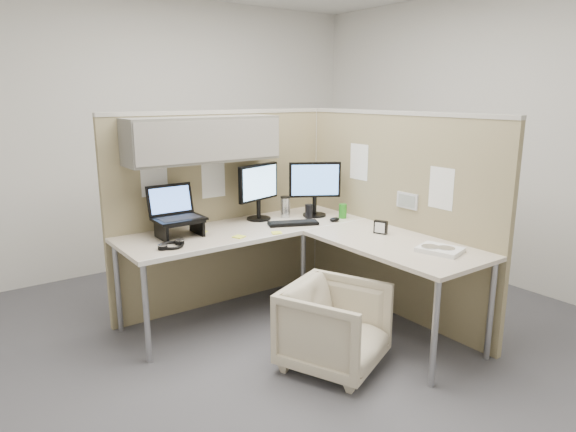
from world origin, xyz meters
TOP-DOWN VIEW (x-y plane):
  - ground at (0.00, 0.00)m, footprint 4.50×4.50m
  - partition_back at (-0.22, 0.83)m, footprint 2.00×0.36m
  - partition_right at (0.90, -0.07)m, footprint 0.07×2.03m
  - desk at (0.12, 0.13)m, footprint 2.00×1.98m
  - office_chair at (-0.08, -0.51)m, footprint 0.77×0.75m
  - monitor_left at (0.12, 0.70)m, footprint 0.43×0.20m
  - monitor_right at (0.58, 0.53)m, footprint 0.40×0.25m
  - laptop_station at (-0.64, 0.63)m, footprint 0.36×0.30m
  - keyboard at (0.25, 0.39)m, footprint 0.42×0.28m
  - mouse at (0.59, 0.28)m, footprint 0.09×0.06m
  - travel_mug at (0.35, 0.63)m, footprint 0.09×0.09m
  - soda_can_green at (0.73, 0.33)m, footprint 0.07×0.07m
  - soda_can_silver at (0.49, 0.49)m, footprint 0.07×0.07m
  - sticky_note_c at (-0.46, 0.61)m, footprint 0.10×0.10m
  - sticky_note_b at (-0.00, 0.25)m, footprint 0.10×0.10m
  - sticky_note_a at (-0.29, 0.32)m, footprint 0.10×0.10m
  - headphones at (-0.80, 0.38)m, footprint 0.21×0.21m
  - paper_stack at (0.61, -0.77)m, footprint 0.28×0.32m
  - desk_clock at (0.62, -0.22)m, footprint 0.07×0.11m

SIDE VIEW (x-z plane):
  - ground at x=0.00m, z-range 0.00..0.00m
  - office_chair at x=-0.08m, z-range 0.00..0.61m
  - desk at x=0.12m, z-range 0.32..1.05m
  - sticky_note_c at x=-0.46m, z-range 0.73..0.74m
  - sticky_note_b at x=0.00m, z-range 0.73..0.74m
  - sticky_note_a at x=-0.29m, z-range 0.73..0.74m
  - keyboard at x=0.25m, z-range 0.73..0.75m
  - headphones at x=-0.80m, z-range 0.73..0.76m
  - paper_stack at x=0.61m, z-range 0.73..0.76m
  - mouse at x=0.59m, z-range 0.73..0.76m
  - desk_clock at x=0.62m, z-range 0.73..0.83m
  - soda_can_green at x=0.73m, z-range 0.73..0.85m
  - soda_can_silver at x=0.49m, z-range 0.73..0.85m
  - partition_right at x=0.90m, z-range 0.00..1.63m
  - travel_mug at x=0.35m, z-range 0.73..0.91m
  - laptop_station at x=-0.64m, z-range 0.69..1.06m
  - monitor_left at x=0.12m, z-range 0.77..1.24m
  - monitor_right at x=0.58m, z-range 0.77..1.24m
  - partition_back at x=-0.22m, z-range 0.28..1.91m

